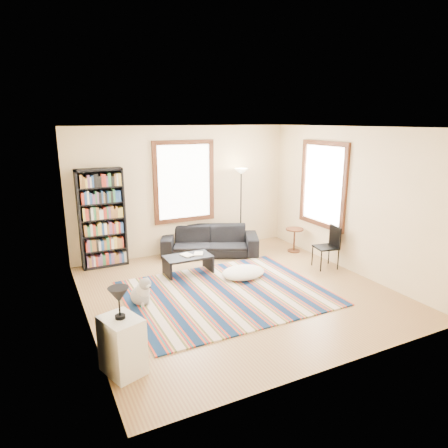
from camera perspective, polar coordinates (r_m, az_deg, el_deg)
name	(u,v)px	position (r m, az deg, el deg)	size (l,w,h in m)	color
floor	(237,294)	(7.13, 1.81, -9.90)	(5.00, 5.00, 0.10)	#9D7D47
ceiling	(238,124)	(6.49, 2.02, 14.10)	(5.00, 5.00, 0.10)	white
wall_back	(183,190)	(8.94, -5.87, 4.84)	(5.00, 0.10, 2.80)	beige
wall_front	(345,260)	(4.66, 16.96, -4.91)	(5.00, 0.10, 2.80)	beige
wall_left	(76,232)	(5.93, -20.36, -1.05)	(0.10, 5.00, 2.80)	beige
wall_right	(353,200)	(8.16, 17.92, 3.25)	(0.10, 5.00, 2.80)	beige
window_back	(184,182)	(8.84, -5.71, 6.04)	(1.20, 0.06, 1.60)	white
window_right	(323,185)	(8.65, 13.97, 5.49)	(0.06, 1.20, 1.60)	white
rug	(226,293)	(7.00, 0.25, -9.85)	(3.33, 2.67, 0.02)	#0D2344
sofa	(210,240)	(8.90, -2.02, -2.37)	(2.12, 0.83, 0.62)	black
bookshelf	(102,219)	(8.35, -17.03, 0.75)	(0.90, 0.30, 2.00)	black
coffee_table	(188,265)	(7.84, -5.15, -5.81)	(0.90, 0.50, 0.36)	black
book_a	(183,256)	(7.74, -5.87, -4.58)	(0.25, 0.19, 0.02)	beige
book_b	(194,254)	(7.87, -4.29, -4.24)	(0.17, 0.23, 0.02)	beige
floor_cushion	(243,272)	(7.64, 2.77, -6.92)	(0.85, 0.64, 0.21)	silver
floor_lamp	(241,209)	(9.19, 2.42, 2.18)	(0.30, 0.30, 1.86)	black
side_table	(294,240)	(9.20, 9.99, -2.27)	(0.40, 0.40, 0.54)	#4C2713
folding_chair	(326,247)	(8.29, 14.33, -3.25)	(0.42, 0.40, 0.86)	black
white_cabinet	(122,345)	(5.03, -14.33, -16.44)	(0.38, 0.50, 0.70)	white
table_lamp	(119,303)	(4.78, -14.75, -10.88)	(0.24, 0.24, 0.38)	black
dog	(140,290)	(6.68, -11.91, -9.20)	(0.35, 0.49, 0.49)	#ADADAD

